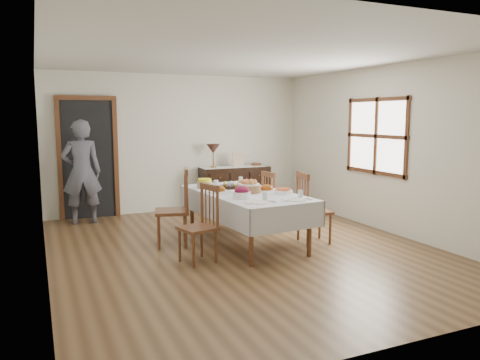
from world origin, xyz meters
name	(u,v)px	position (x,y,z in m)	size (l,w,h in m)	color
ground	(243,249)	(0.00, 0.00, 0.00)	(6.00, 6.00, 0.00)	brown
room_shell	(221,129)	(-0.15, 0.42, 1.64)	(5.02, 6.02, 2.65)	silver
dining_table	(246,198)	(0.15, 0.24, 0.66)	(1.29, 2.27, 0.75)	silver
chair_left_near	(201,223)	(-0.71, -0.29, 0.49)	(0.49, 0.49, 0.97)	#5A321C
chair_left_far	(176,207)	(-0.79, 0.56, 0.56)	(0.56, 0.56, 1.10)	#5A321C
chair_right_near	(311,207)	(1.04, -0.08, 0.52)	(0.48, 0.48, 1.02)	#5A321C
chair_right_far	(275,200)	(0.92, 0.82, 0.48)	(0.43, 0.43, 0.95)	#5A321C
sideboard	(235,187)	(1.03, 2.72, 0.42)	(1.38, 0.50, 0.83)	black
person	(82,168)	(-1.85, 2.54, 0.94)	(0.59, 0.38, 1.89)	#4F4F5B
bread_basket	(249,187)	(0.18, 0.19, 0.83)	(0.33, 0.33, 0.19)	brown
egg_basket	(230,186)	(0.08, 0.66, 0.78)	(0.28, 0.28, 0.10)	black
ham_platter_a	(219,190)	(-0.20, 0.40, 0.78)	(0.33, 0.33, 0.11)	white
ham_platter_b	(267,189)	(0.48, 0.23, 0.78)	(0.26, 0.26, 0.11)	white
beet_bowl	(242,193)	(-0.10, -0.20, 0.82)	(0.24, 0.24, 0.16)	white
carrot_bowl	(244,184)	(0.36, 0.75, 0.79)	(0.22, 0.22, 0.09)	white
pineapple_bowl	(205,184)	(-0.26, 0.83, 0.82)	(0.23, 0.23, 0.14)	tan
casserole_dish	(283,191)	(0.59, -0.06, 0.78)	(0.26, 0.26, 0.07)	white
butter_dish	(241,192)	(0.02, 0.09, 0.78)	(0.15, 0.10, 0.07)	white
setting_left	(261,200)	(0.01, -0.53, 0.77)	(0.43, 0.31, 0.10)	white
setting_right	(297,198)	(0.52, -0.56, 0.77)	(0.43, 0.31, 0.10)	white
glass_far_a	(216,183)	(-0.03, 0.94, 0.80)	(0.07, 0.07, 0.09)	silver
glass_far_b	(241,180)	(0.42, 1.03, 0.80)	(0.06, 0.06, 0.11)	silver
runner	(233,167)	(0.99, 2.69, 0.83)	(1.30, 0.35, 0.01)	white
table_lamp	(213,149)	(0.59, 2.72, 1.18)	(0.26, 0.26, 0.46)	brown
picture_frame	(238,160)	(1.08, 2.67, 0.97)	(0.22, 0.08, 0.28)	#C8AA8C
deco_bowl	(256,164)	(1.50, 2.71, 0.86)	(0.20, 0.20, 0.06)	#5A321C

